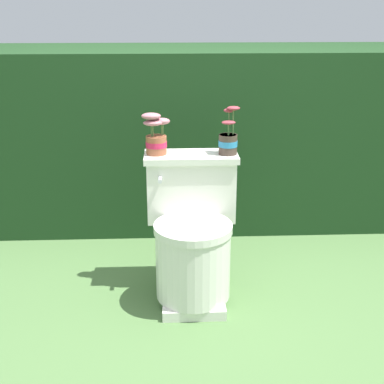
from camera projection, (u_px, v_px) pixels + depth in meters
The scene contains 5 objects.
ground_plane at pixel (211, 305), 2.59m from camera, with size 12.00×12.00×0.00m, color #4C703D.
hedge_backdrop at pixel (198, 134), 3.52m from camera, with size 3.22×0.81×1.11m.
toilet at pixel (192, 237), 2.56m from camera, with size 0.45×0.50×0.69m.
potted_plant_left at pixel (156, 137), 2.54m from camera, with size 0.13×0.10×0.20m.
potted_plant_midleft at pixel (228, 140), 2.54m from camera, with size 0.10×0.09×0.23m.
Camera 1 is at (-0.19, -2.24, 1.39)m, focal length 50.00 mm.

